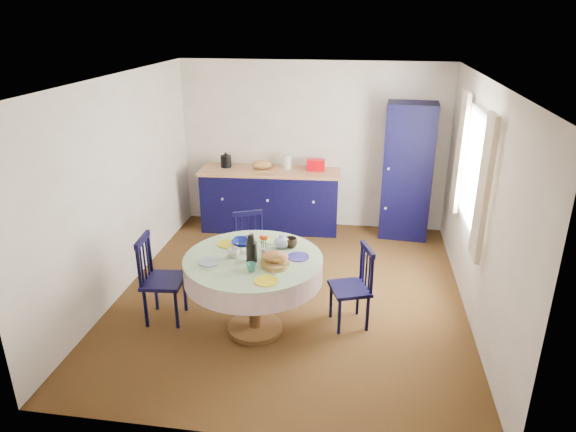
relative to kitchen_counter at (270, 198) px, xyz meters
name	(u,v)px	position (x,y,z in m)	size (l,w,h in m)	color
floor	(291,294)	(0.61, -1.96, -0.48)	(4.50, 4.50, 0.00)	black
ceiling	(292,79)	(0.61, -1.96, 2.02)	(4.50, 4.50, 0.00)	white
wall_back	(313,146)	(0.61, 0.29, 0.77)	(4.00, 0.02, 2.50)	white
wall_left	(121,187)	(-1.39, -1.96, 0.77)	(0.02, 4.50, 2.50)	white
wall_right	(480,205)	(2.61, -1.96, 0.77)	(0.02, 4.50, 2.50)	white
window	(473,171)	(2.56, -1.66, 1.04)	(0.10, 1.74, 1.45)	white
kitchen_counter	(270,198)	(0.00, 0.00, 0.00)	(2.14, 0.77, 1.18)	black
pantry_cabinet	(407,172)	(2.01, 0.04, 0.51)	(0.72, 0.54, 1.98)	black
dining_table	(254,269)	(0.35, -2.75, 0.24)	(1.40, 1.40, 1.13)	brown
chair_left	(160,278)	(-0.70, -2.68, 0.01)	(0.45, 0.47, 0.97)	black
chair_far	(251,249)	(0.08, -1.74, -0.03)	(0.52, 0.51, 0.90)	black
chair_right	(353,286)	(1.34, -2.48, -0.03)	(0.49, 0.51, 0.90)	black
mug_a	(234,253)	(0.15, -2.77, 0.41)	(0.12, 0.12, 0.10)	silver
mug_b	(251,267)	(0.38, -3.04, 0.41)	(0.09, 0.09, 0.09)	#2D766A
mug_c	(291,243)	(0.68, -2.46, 0.42)	(0.14, 0.14, 0.11)	black
mug_d	(250,237)	(0.22, -2.36, 0.41)	(0.09, 0.09, 0.09)	silver
cobalt_bowl	(243,243)	(0.17, -2.47, 0.39)	(0.23, 0.23, 0.06)	navy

